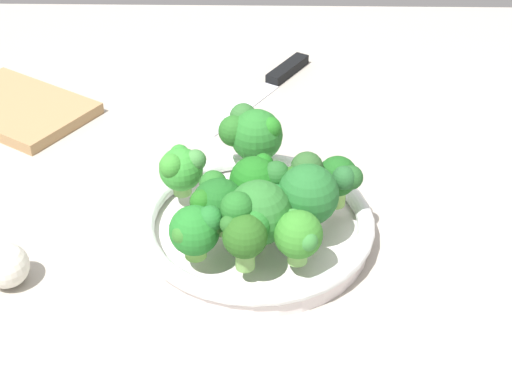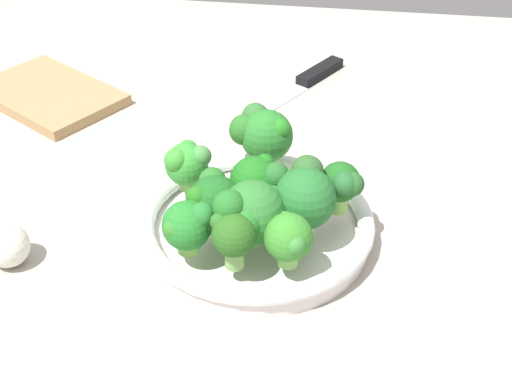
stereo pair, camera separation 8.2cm
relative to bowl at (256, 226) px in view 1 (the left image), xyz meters
The scene contains 15 objects.
ground_plane 5.22cm from the bowl, 66.05° to the right, with size 130.00×130.00×2.50cm, color #ABA498.
bowl is the anchor object (origin of this frame).
broccoli_floret_0 10.28cm from the bowl, 83.17° to the left, with size 4.75×5.01×6.22cm.
broccoli_floret_1 6.11cm from the bowl, 159.50° to the right, with size 6.52×5.49×7.11cm.
broccoli_floret_2 8.29cm from the bowl, 161.85° to the left, with size 6.57×7.74×7.66cm.
broccoli_floret_3 10.60cm from the bowl, 51.06° to the left, with size 5.54×5.16×6.07cm.
broccoli_floret_4 11.69cm from the bowl, 86.73° to the right, with size 7.61×6.62×7.28cm.
broccoli_floret_5 7.45cm from the bowl, 39.70° to the left, with size 5.75×6.44×6.47cm.
broccoli_floret_6 10.27cm from the bowl, 119.32° to the left, with size 4.94×5.28×5.92cm.
broccoli_floret_7 10.79cm from the bowl, 169.85° to the right, with size 4.87×5.38×6.12cm.
broccoli_floret_8 7.85cm from the bowl, 92.46° to the left, with size 7.28×7.55×7.51cm.
broccoli_floret_9 10.76cm from the bowl, 26.50° to the right, with size 5.38×6.04×5.77cm.
knife 37.09cm from the bowl, 92.58° to the right, with size 15.90×23.96×1.50cm.
cutting_board 44.56cm from the bowl, 38.71° to the right, with size 20.72×13.81×1.60cm, color #A67F52.
garlic_bulb 26.85cm from the bowl, 16.99° to the left, with size 4.78×4.78×4.78cm, color silver.
Camera 1 is at (-2.99, 70.46, 54.12)cm, focal length 53.30 mm.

